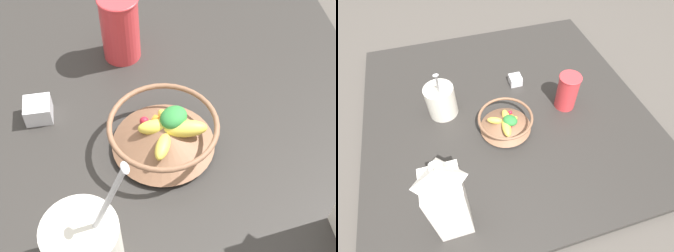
{
  "view_description": "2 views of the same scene",
  "coord_description": "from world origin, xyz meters",
  "views": [
    {
      "loc": [
        0.54,
        0.02,
        0.73
      ],
      "look_at": [
        0.04,
        0.1,
        0.11
      ],
      "focal_mm": 50.0,
      "sensor_mm": 36.0,
      "label": 1
    },
    {
      "loc": [
        0.2,
        0.68,
        0.81
      ],
      "look_at": [
        0.03,
        0.13,
        0.09
      ],
      "focal_mm": 28.0,
      "sensor_mm": 36.0,
      "label": 2
    }
  ],
  "objects": [
    {
      "name": "drinking_cup",
      "position": [
        -0.23,
        0.05,
        0.11
      ],
      "size": [
        0.08,
        0.08,
        0.15
      ],
      "color": "#DB383D",
      "rests_on": "countertop"
    },
    {
      "name": "countertop",
      "position": [
        0.0,
        0.0,
        0.02
      ],
      "size": [
        1.09,
        1.09,
        0.03
      ],
      "color": "#2D2B28",
      "rests_on": "ground_plane"
    },
    {
      "name": "ground_plane",
      "position": [
        0.0,
        0.0,
        0.0
      ],
      "size": [
        6.0,
        6.0,
        0.0
      ],
      "primitive_type": "plane",
      "color": "#4C4742"
    },
    {
      "name": "spice_jar",
      "position": [
        -0.08,
        -0.13,
        0.05
      ],
      "size": [
        0.05,
        0.05,
        0.04
      ],
      "color": "silver",
      "rests_on": "countertop"
    },
    {
      "name": "yogurt_tub",
      "position": [
        0.24,
        -0.05,
        0.1
      ],
      "size": [
        0.11,
        0.13,
        0.25
      ],
      "color": "silver",
      "rests_on": "countertop"
    },
    {
      "name": "fruit_bowl",
      "position": [
        0.03,
        0.1,
        0.07
      ],
      "size": [
        0.2,
        0.2,
        0.08
      ],
      "color": "brown",
      "rests_on": "countertop"
    }
  ]
}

